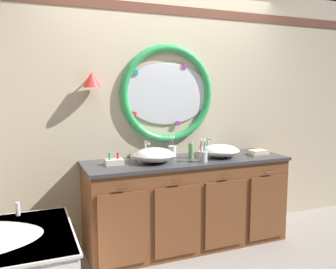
# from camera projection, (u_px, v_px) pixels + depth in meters

# --- Properties ---
(ground_plane) EXTENTS (14.00, 14.00, 0.00)m
(ground_plane) POSITION_uv_depth(u_px,v_px,m) (189.00, 256.00, 3.28)
(ground_plane) COLOR gray
(back_wall_assembly) EXTENTS (6.40, 0.26, 2.60)m
(back_wall_assembly) POSITION_uv_depth(u_px,v_px,m) (165.00, 111.00, 3.65)
(back_wall_assembly) COLOR beige
(back_wall_assembly) RESTS_ON ground_plane
(vanity_counter) EXTENTS (2.00, 0.65, 0.86)m
(vanity_counter) POSITION_uv_depth(u_px,v_px,m) (187.00, 202.00, 3.48)
(vanity_counter) COLOR brown
(vanity_counter) RESTS_ON ground_plane
(sink_basin_left) EXTENTS (0.39, 0.39, 0.14)m
(sink_basin_left) POSITION_uv_depth(u_px,v_px,m) (154.00, 155.00, 3.26)
(sink_basin_left) COLOR white
(sink_basin_left) RESTS_ON vanity_counter
(sink_basin_right) EXTENTS (0.39, 0.39, 0.13)m
(sink_basin_right) POSITION_uv_depth(u_px,v_px,m) (220.00, 151.00, 3.53)
(sink_basin_right) COLOR white
(sink_basin_right) RESTS_ON vanity_counter
(faucet_set_left) EXTENTS (0.21, 0.15, 0.17)m
(faucet_set_left) POSITION_uv_depth(u_px,v_px,m) (146.00, 151.00, 3.49)
(faucet_set_left) COLOR silver
(faucet_set_left) RESTS_ON vanity_counter
(faucet_set_right) EXTENTS (0.21, 0.15, 0.17)m
(faucet_set_right) POSITION_uv_depth(u_px,v_px,m) (208.00, 147.00, 3.76)
(faucet_set_right) COLOR silver
(faucet_set_right) RESTS_ON vanity_counter
(toothbrush_holder_left) EXTENTS (0.09, 0.09, 0.21)m
(toothbrush_holder_left) POSITION_uv_depth(u_px,v_px,m) (172.00, 151.00, 3.56)
(toothbrush_holder_left) COLOR white
(toothbrush_holder_left) RESTS_ON vanity_counter
(toothbrush_holder_right) EXTENTS (0.09, 0.09, 0.22)m
(toothbrush_holder_right) POSITION_uv_depth(u_px,v_px,m) (203.00, 156.00, 3.29)
(toothbrush_holder_right) COLOR silver
(toothbrush_holder_right) RESTS_ON vanity_counter
(soap_dispenser) EXTENTS (0.05, 0.06, 0.18)m
(soap_dispenser) POSITION_uv_depth(u_px,v_px,m) (191.00, 150.00, 3.47)
(soap_dispenser) COLOR #6BAD66
(soap_dispenser) RESTS_ON vanity_counter
(folded_hand_towel) EXTENTS (0.19, 0.14, 0.05)m
(folded_hand_towel) POSITION_uv_depth(u_px,v_px,m) (258.00, 152.00, 3.65)
(folded_hand_towel) COLOR beige
(folded_hand_towel) RESTS_ON vanity_counter
(toiletry_basket) EXTENTS (0.16, 0.11, 0.11)m
(toiletry_basket) POSITION_uv_depth(u_px,v_px,m) (114.00, 162.00, 3.17)
(toiletry_basket) COLOR beige
(toiletry_basket) RESTS_ON vanity_counter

